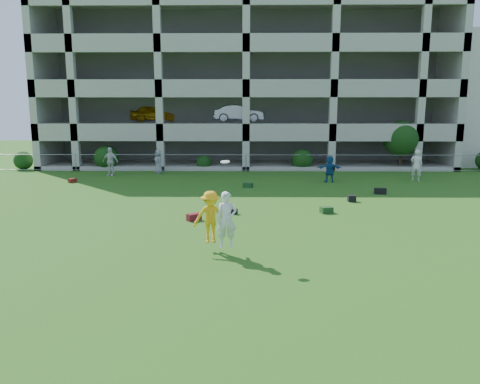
{
  "coord_description": "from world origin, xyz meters",
  "views": [
    {
      "loc": [
        0.08,
        -13.57,
        4.39
      ],
      "look_at": [
        -0.17,
        3.0,
        1.4
      ],
      "focal_mm": 35.0,
      "sensor_mm": 36.0,
      "label": 1
    }
  ],
  "objects_px": {
    "bystander_e": "(416,165)",
    "bystander_b": "(110,161)",
    "bystander_c": "(158,162)",
    "parking_garage": "(246,89)",
    "bystander_d": "(330,169)",
    "crate_d": "(352,198)",
    "frisbee_contest": "(215,218)"
  },
  "relations": [
    {
      "from": "crate_d",
      "to": "parking_garage",
      "type": "relative_size",
      "value": 0.01
    },
    {
      "from": "bystander_b",
      "to": "frisbee_contest",
      "type": "xyz_separation_m",
      "value": [
        7.98,
        -16.44,
        0.17
      ]
    },
    {
      "from": "bystander_d",
      "to": "bystander_e",
      "type": "bearing_deg",
      "value": -176.9
    },
    {
      "from": "crate_d",
      "to": "bystander_d",
      "type": "bearing_deg",
      "value": 90.46
    },
    {
      "from": "bystander_b",
      "to": "bystander_d",
      "type": "bearing_deg",
      "value": 3.7
    },
    {
      "from": "bystander_e",
      "to": "frisbee_contest",
      "type": "distance_m",
      "value": 18.28
    },
    {
      "from": "bystander_b",
      "to": "bystander_c",
      "type": "distance_m",
      "value": 3.13
    },
    {
      "from": "bystander_b",
      "to": "parking_garage",
      "type": "height_order",
      "value": "parking_garage"
    },
    {
      "from": "frisbee_contest",
      "to": "parking_garage",
      "type": "height_order",
      "value": "parking_garage"
    },
    {
      "from": "crate_d",
      "to": "bystander_b",
      "type": "bearing_deg",
      "value": 148.84
    },
    {
      "from": "bystander_d",
      "to": "parking_garage",
      "type": "bearing_deg",
      "value": -71.95
    },
    {
      "from": "bystander_e",
      "to": "bystander_d",
      "type": "bearing_deg",
      "value": 27.35
    },
    {
      "from": "frisbee_contest",
      "to": "parking_garage",
      "type": "relative_size",
      "value": 0.09
    },
    {
      "from": "crate_d",
      "to": "parking_garage",
      "type": "height_order",
      "value": "parking_garage"
    },
    {
      "from": "bystander_c",
      "to": "parking_garage",
      "type": "relative_size",
      "value": 0.05
    },
    {
      "from": "bystander_e",
      "to": "parking_garage",
      "type": "relative_size",
      "value": 0.06
    },
    {
      "from": "frisbee_contest",
      "to": "parking_garage",
      "type": "distance_m",
      "value": 27.9
    },
    {
      "from": "parking_garage",
      "to": "bystander_d",
      "type": "bearing_deg",
      "value": -69.63
    },
    {
      "from": "bystander_d",
      "to": "crate_d",
      "type": "xyz_separation_m",
      "value": [
        0.05,
        -5.9,
        -0.65
      ]
    },
    {
      "from": "bystander_b",
      "to": "bystander_c",
      "type": "bearing_deg",
      "value": 33.18
    },
    {
      "from": "bystander_b",
      "to": "bystander_c",
      "type": "height_order",
      "value": "bystander_b"
    },
    {
      "from": "bystander_e",
      "to": "bystander_b",
      "type": "bearing_deg",
      "value": 15.96
    },
    {
      "from": "bystander_d",
      "to": "bystander_e",
      "type": "xyz_separation_m",
      "value": [
        5.32,
        0.5,
        0.16
      ]
    },
    {
      "from": "bystander_b",
      "to": "bystander_d",
      "type": "relative_size",
      "value": 1.17
    },
    {
      "from": "bystander_c",
      "to": "bystander_e",
      "type": "relative_size",
      "value": 0.83
    },
    {
      "from": "bystander_b",
      "to": "bystander_c",
      "type": "relative_size",
      "value": 1.17
    },
    {
      "from": "bystander_b",
      "to": "frisbee_contest",
      "type": "bearing_deg",
      "value": -50.15
    },
    {
      "from": "bystander_e",
      "to": "parking_garage",
      "type": "bearing_deg",
      "value": -29.59
    },
    {
      "from": "bystander_c",
      "to": "crate_d",
      "type": "bearing_deg",
      "value": 12.39
    },
    {
      "from": "bystander_d",
      "to": "bystander_c",
      "type": "bearing_deg",
      "value": -20.29
    },
    {
      "from": "bystander_c",
      "to": "crate_d",
      "type": "xyz_separation_m",
      "value": [
        10.97,
        -9.45,
        -0.65
      ]
    },
    {
      "from": "frisbee_contest",
      "to": "parking_garage",
      "type": "xyz_separation_m",
      "value": [
        0.87,
        27.45,
        4.91
      ]
    }
  ]
}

